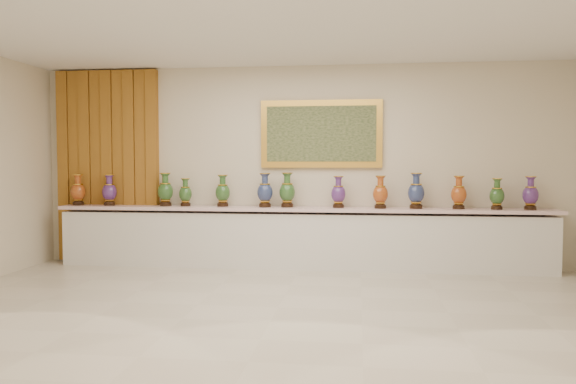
% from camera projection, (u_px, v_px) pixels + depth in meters
% --- Properties ---
extents(ground, '(8.00, 8.00, 0.00)m').
position_uv_depth(ground, '(278.00, 307.00, 6.02)').
color(ground, beige).
rests_on(ground, ground).
extents(room, '(8.00, 8.00, 8.00)m').
position_uv_depth(room, '(141.00, 161.00, 8.67)').
color(room, beige).
rests_on(room, ground).
extents(counter, '(7.28, 0.48, 0.90)m').
position_uv_depth(counter, '(300.00, 239.00, 8.25)').
color(counter, white).
rests_on(counter, ground).
extents(vase_0, '(0.23, 0.23, 0.47)m').
position_uv_depth(vase_0, '(78.00, 191.00, 8.62)').
color(vase_0, black).
rests_on(vase_0, counter).
extents(vase_1, '(0.24, 0.24, 0.47)m').
position_uv_depth(vase_1, '(109.00, 192.00, 8.58)').
color(vase_1, black).
rests_on(vase_1, counter).
extents(vase_2, '(0.28, 0.28, 0.50)m').
position_uv_depth(vase_2, '(165.00, 191.00, 8.48)').
color(vase_2, black).
rests_on(vase_2, counter).
extents(vase_3, '(0.24, 0.24, 0.42)m').
position_uv_depth(vase_3, '(185.00, 194.00, 8.45)').
color(vase_3, black).
rests_on(vase_3, counter).
extents(vase_4, '(0.26, 0.26, 0.47)m').
position_uv_depth(vase_4, '(223.00, 192.00, 8.38)').
color(vase_4, black).
rests_on(vase_4, counter).
extents(vase_5, '(0.26, 0.26, 0.50)m').
position_uv_depth(vase_5, '(265.00, 192.00, 8.25)').
color(vase_5, black).
rests_on(vase_5, counter).
extents(vase_6, '(0.30, 0.30, 0.51)m').
position_uv_depth(vase_6, '(287.00, 192.00, 8.24)').
color(vase_6, black).
rests_on(vase_6, counter).
extents(vase_7, '(0.22, 0.22, 0.46)m').
position_uv_depth(vase_7, '(338.00, 193.00, 8.15)').
color(vase_7, black).
rests_on(vase_7, counter).
extents(vase_8, '(0.25, 0.25, 0.47)m').
position_uv_depth(vase_8, '(380.00, 194.00, 8.02)').
color(vase_8, black).
rests_on(vase_8, counter).
extents(vase_9, '(0.27, 0.27, 0.51)m').
position_uv_depth(vase_9, '(416.00, 193.00, 7.99)').
color(vase_9, black).
rests_on(vase_9, counter).
extents(vase_10, '(0.24, 0.24, 0.47)m').
position_uv_depth(vase_10, '(459.00, 194.00, 7.93)').
color(vase_10, black).
rests_on(vase_10, counter).
extents(vase_11, '(0.26, 0.26, 0.44)m').
position_uv_depth(vase_11, '(497.00, 195.00, 7.84)').
color(vase_11, black).
rests_on(vase_11, counter).
extents(vase_12, '(0.23, 0.23, 0.47)m').
position_uv_depth(vase_12, '(530.00, 195.00, 7.79)').
color(vase_12, black).
rests_on(vase_12, counter).
extents(label_card, '(0.10, 0.06, 0.00)m').
position_uv_depth(label_card, '(213.00, 207.00, 8.25)').
color(label_card, white).
rests_on(label_card, counter).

